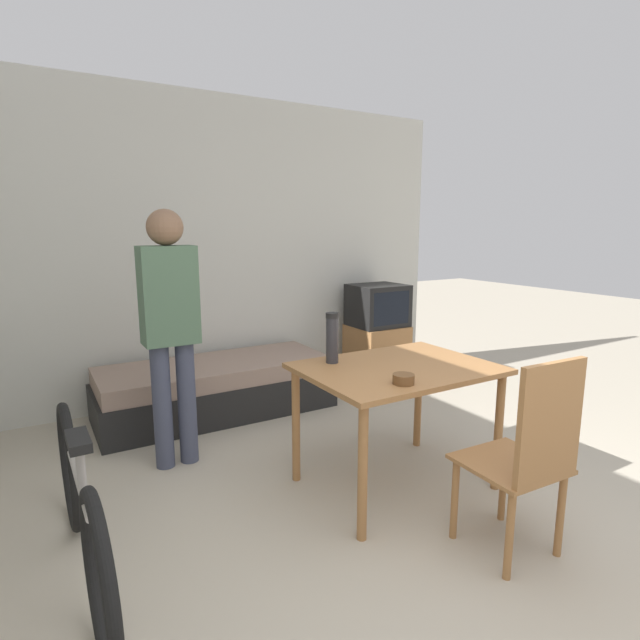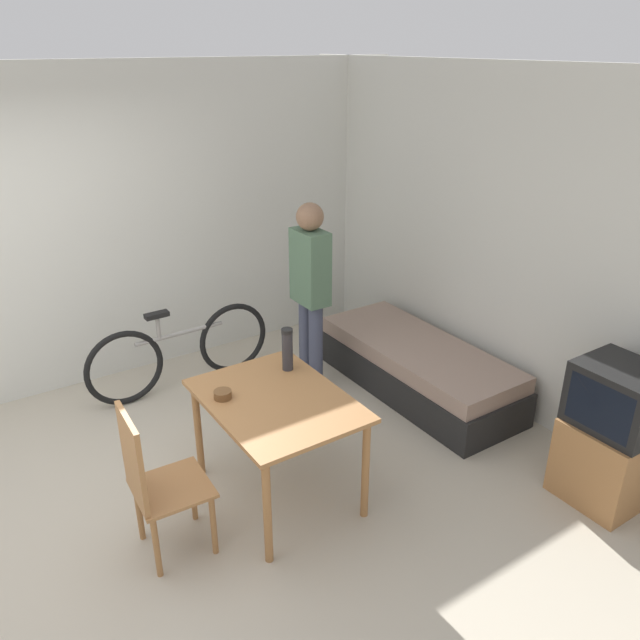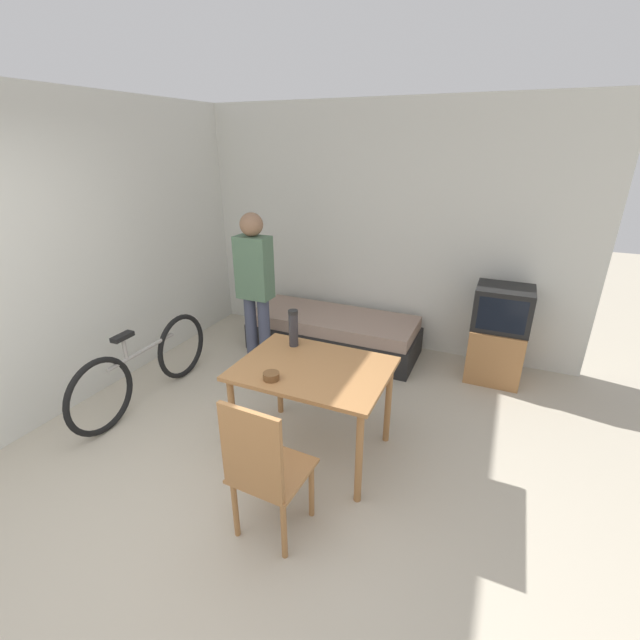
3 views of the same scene
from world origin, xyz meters
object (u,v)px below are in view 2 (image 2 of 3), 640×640
at_px(dining_table, 277,411).
at_px(bicycle, 181,351).
at_px(thermos_flask, 287,348).
at_px(daybed, 417,368).
at_px(person_standing, 310,286).
at_px(mate_bowl, 223,394).
at_px(wooden_chair, 153,479).
at_px(tv, 612,436).

xyz_separation_m(dining_table, bicycle, (-1.72, 0.02, -0.31)).
bearing_deg(thermos_flask, daybed, 99.55).
bearing_deg(dining_table, person_standing, 138.57).
bearing_deg(person_standing, daybed, 54.58).
relative_size(dining_table, person_standing, 0.66).
bearing_deg(daybed, mate_bowl, -80.13).
bearing_deg(mate_bowl, wooden_chair, -65.39).
height_order(bicycle, person_standing, person_standing).
height_order(daybed, person_standing, person_standing).
bearing_deg(daybed, thermos_flask, -80.45).
bearing_deg(mate_bowl, person_standing, 125.79).
height_order(person_standing, thermos_flask, person_standing).
xyz_separation_m(daybed, wooden_chair, (0.61, -2.57, 0.33)).
height_order(daybed, bicycle, bicycle).
distance_m(dining_table, thermos_flask, 0.47).
height_order(dining_table, wooden_chair, wooden_chair).
distance_m(daybed, dining_table, 1.84).
bearing_deg(mate_bowl, bicycle, 169.03).
bearing_deg(dining_table, mate_bowl, -123.98).
distance_m(wooden_chair, thermos_flask, 1.24).
xyz_separation_m(wooden_chair, person_standing, (-1.15, 1.81, 0.43)).
relative_size(tv, thermos_flask, 3.21).
distance_m(wooden_chair, mate_bowl, 0.68).
height_order(tv, mate_bowl, tv).
relative_size(daybed, tv, 1.97).
xyz_separation_m(tv, mate_bowl, (-1.41, -2.08, 0.29)).
bearing_deg(wooden_chair, mate_bowl, 114.61).
bearing_deg(bicycle, tv, 31.25).
distance_m(tv, bicycle, 3.44).
bearing_deg(wooden_chair, bicycle, 154.03).
height_order(wooden_chair, thermos_flask, thermos_flask).
distance_m(tv, thermos_flask, 2.20).
height_order(daybed, thermos_flask, thermos_flask).
distance_m(tv, mate_bowl, 2.53).
bearing_deg(thermos_flask, dining_table, -41.75).
bearing_deg(thermos_flask, bicycle, -170.38).
height_order(wooden_chair, person_standing, person_standing).
relative_size(dining_table, mate_bowl, 9.68).
relative_size(person_standing, thermos_flask, 5.45).
xyz_separation_m(person_standing, mate_bowl, (0.89, -1.23, -0.20)).
xyz_separation_m(thermos_flask, mate_bowl, (0.10, -0.54, -0.14)).
bearing_deg(bicycle, wooden_chair, -25.97).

